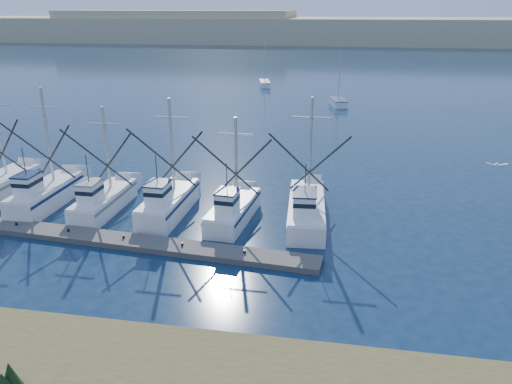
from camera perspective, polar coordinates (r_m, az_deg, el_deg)
ground at (r=26.15m, az=-0.42°, el=-12.34°), size 500.00×500.00×0.00m
floating_dock at (r=33.43m, az=-16.36°, el=-5.20°), size 27.27×4.15×0.36m
dune_ridge at (r=231.87m, az=9.36°, el=17.81°), size 360.00×60.00×10.00m
trawler_fleet at (r=37.36m, az=-13.95°, el=-0.91°), size 26.69×9.12×8.72m
sailboat_near at (r=78.70m, az=9.35°, el=10.09°), size 2.98×5.50×8.10m
sailboat_far at (r=97.61m, az=0.99°, el=12.29°), size 3.05×6.38×8.10m
flying_gull at (r=29.44m, az=25.82°, el=2.85°), size 1.10×0.20×0.20m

